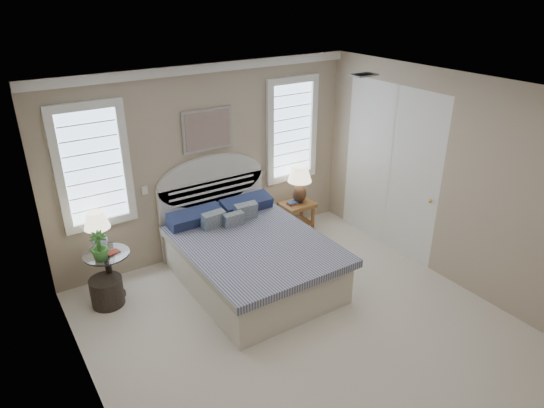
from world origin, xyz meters
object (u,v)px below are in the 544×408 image
at_px(lamp_left, 97,227).
at_px(lamp_right, 300,180).
at_px(floor_pot, 107,292).
at_px(bed, 248,254).
at_px(side_table_left, 109,270).
at_px(nightstand_right, 297,211).

distance_m(lamp_left, lamp_right, 3.02).
bearing_deg(floor_pot, lamp_left, 76.05).
height_order(bed, side_table_left, bed).
distance_m(nightstand_right, lamp_left, 3.02).
bearing_deg(side_table_left, lamp_right, 2.31).
bearing_deg(lamp_left, nightstand_right, -0.82).
relative_size(floor_pot, lamp_left, 0.78).
bearing_deg(nightstand_right, floor_pot, -175.59).
relative_size(bed, floor_pot, 5.73).
relative_size(side_table_left, nightstand_right, 1.19).
height_order(side_table_left, nightstand_right, side_table_left).
height_order(bed, lamp_left, bed).
relative_size(bed, lamp_left, 4.44).
bearing_deg(lamp_right, nightstand_right, -158.04).
bearing_deg(side_table_left, nightstand_right, 1.94).
bearing_deg(bed, side_table_left, 160.26).
relative_size(floor_pot, lamp_right, 0.67).
relative_size(bed, side_table_left, 3.61).
xyz_separation_m(bed, lamp_right, (1.35, 0.71, 0.51)).
relative_size(nightstand_right, floor_pot, 1.33).
bearing_deg(side_table_left, lamp_left, 98.96).
xyz_separation_m(lamp_left, lamp_right, (3.02, -0.02, -0.05)).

